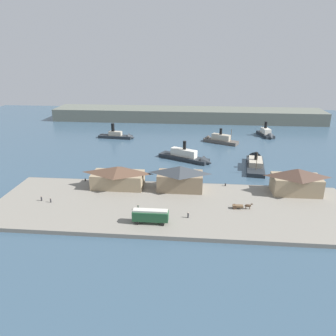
{
  "coord_description": "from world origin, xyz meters",
  "views": [
    {
      "loc": [
        7.28,
        -112.36,
        46.49
      ],
      "look_at": [
        -3.8,
        8.7,
        2.0
      ],
      "focal_mm": 35.06,
      "sensor_mm": 36.0,
      "label": 1
    }
  ],
  "objects_px": {
    "horse_cart": "(242,206)",
    "ferry_approaching_east": "(189,157)",
    "ferry_outer_harbor": "(255,162)",
    "ferry_shed_central_terminal": "(180,178)",
    "ferry_shed_customs_shed": "(297,181)",
    "ferry_approaching_west": "(119,136)",
    "mooring_post_east": "(225,185)",
    "ferry_shed_east_terminal": "(118,177)",
    "pedestrian_by_tram": "(188,215)",
    "pedestrian_near_west_shed": "(138,207)",
    "pedestrian_near_cart": "(51,200)",
    "mooring_post_center_west": "(85,180)",
    "pedestrian_near_east_shed": "(41,199)",
    "street_tram": "(150,215)",
    "ferry_departing_north": "(218,140)",
    "ferry_moored_west": "(267,134)"
  },
  "relations": [
    {
      "from": "horse_cart",
      "to": "mooring_post_east",
      "type": "bearing_deg",
      "value": 101.67
    },
    {
      "from": "ferry_shed_customs_shed",
      "to": "mooring_post_center_west",
      "type": "distance_m",
      "value": 73.18
    },
    {
      "from": "ferry_departing_north",
      "to": "ferry_outer_harbor",
      "type": "distance_m",
      "value": 37.2
    },
    {
      "from": "ferry_shed_customs_shed",
      "to": "ferry_approaching_east",
      "type": "height_order",
      "value": "ferry_shed_customs_shed"
    },
    {
      "from": "pedestrian_near_east_shed",
      "to": "mooring_post_center_west",
      "type": "relative_size",
      "value": 1.81
    },
    {
      "from": "ferry_shed_central_terminal",
      "to": "ferry_shed_customs_shed",
      "type": "height_order",
      "value": "ferry_shed_customs_shed"
    },
    {
      "from": "ferry_approaching_east",
      "to": "ferry_outer_harbor",
      "type": "height_order",
      "value": "ferry_approaching_east"
    },
    {
      "from": "ferry_shed_east_terminal",
      "to": "ferry_moored_west",
      "type": "height_order",
      "value": "ferry_shed_east_terminal"
    },
    {
      "from": "pedestrian_near_west_shed",
      "to": "mooring_post_center_west",
      "type": "height_order",
      "value": "pedestrian_near_west_shed"
    },
    {
      "from": "mooring_post_center_west",
      "to": "horse_cart",
      "type": "bearing_deg",
      "value": -17.61
    },
    {
      "from": "mooring_post_center_west",
      "to": "pedestrian_near_cart",
      "type": "bearing_deg",
      "value": -105.29
    },
    {
      "from": "pedestrian_by_tram",
      "to": "ferry_approaching_west",
      "type": "xyz_separation_m",
      "value": [
        -40.76,
        88.71,
        -0.58
      ]
    },
    {
      "from": "pedestrian_near_cart",
      "to": "mooring_post_east",
      "type": "distance_m",
      "value": 58.2
    },
    {
      "from": "ferry_shed_east_terminal",
      "to": "ferry_approaching_west",
      "type": "bearing_deg",
      "value": 102.97
    },
    {
      "from": "ferry_shed_east_terminal",
      "to": "ferry_outer_harbor",
      "type": "bearing_deg",
      "value": 30.68
    },
    {
      "from": "mooring_post_center_west",
      "to": "mooring_post_east",
      "type": "height_order",
      "value": "same"
    },
    {
      "from": "ferry_shed_central_terminal",
      "to": "ferry_approaching_east",
      "type": "relative_size",
      "value": 0.62
    },
    {
      "from": "mooring_post_east",
      "to": "ferry_approaching_west",
      "type": "height_order",
      "value": "ferry_approaching_west"
    },
    {
      "from": "mooring_post_east",
      "to": "ferry_outer_harbor",
      "type": "bearing_deg",
      "value": 61.46
    },
    {
      "from": "street_tram",
      "to": "horse_cart",
      "type": "distance_m",
      "value": 28.22
    },
    {
      "from": "pedestrian_near_west_shed",
      "to": "ferry_outer_harbor",
      "type": "height_order",
      "value": "ferry_outer_harbor"
    },
    {
      "from": "ferry_shed_east_terminal",
      "to": "street_tram",
      "type": "relative_size",
      "value": 1.81
    },
    {
      "from": "horse_cart",
      "to": "pedestrian_by_tram",
      "type": "xyz_separation_m",
      "value": [
        -15.75,
        -6.99,
        -0.16
      ]
    },
    {
      "from": "street_tram",
      "to": "ferry_departing_north",
      "type": "xyz_separation_m",
      "value": [
        22.8,
        88.85,
        -1.98
      ]
    },
    {
      "from": "ferry_outer_harbor",
      "to": "pedestrian_near_west_shed",
      "type": "bearing_deg",
      "value": -131.49
    },
    {
      "from": "ferry_shed_east_terminal",
      "to": "ferry_shed_central_terminal",
      "type": "relative_size",
      "value": 1.16
    },
    {
      "from": "mooring_post_center_west",
      "to": "ferry_approaching_west",
      "type": "height_order",
      "value": "ferry_approaching_west"
    },
    {
      "from": "pedestrian_near_west_shed",
      "to": "ferry_moored_west",
      "type": "bearing_deg",
      "value": 59.99
    },
    {
      "from": "pedestrian_by_tram",
      "to": "mooring_post_east",
      "type": "xyz_separation_m",
      "value": [
        12.21,
        24.14,
        -0.31
      ]
    },
    {
      "from": "ferry_approaching_east",
      "to": "ferry_departing_north",
      "type": "xyz_separation_m",
      "value": [
        13.97,
        31.05,
        0.02
      ]
    },
    {
      "from": "mooring_post_center_west",
      "to": "ferry_approaching_east",
      "type": "distance_m",
      "value": 47.26
    },
    {
      "from": "ferry_shed_customs_shed",
      "to": "pedestrian_near_west_shed",
      "type": "distance_m",
      "value": 52.71
    },
    {
      "from": "horse_cart",
      "to": "ferry_approaching_east",
      "type": "height_order",
      "value": "ferry_approaching_east"
    },
    {
      "from": "street_tram",
      "to": "horse_cart",
      "type": "xyz_separation_m",
      "value": [
        25.95,
        10.97,
        -1.47
      ]
    },
    {
      "from": "pedestrian_by_tram",
      "to": "pedestrian_near_cart",
      "type": "bearing_deg",
      "value": 172.13
    },
    {
      "from": "ferry_outer_harbor",
      "to": "ferry_approaching_west",
      "type": "bearing_deg",
      "value": 150.3
    },
    {
      "from": "pedestrian_near_cart",
      "to": "pedestrian_near_east_shed",
      "type": "bearing_deg",
      "value": 166.1
    },
    {
      "from": "ferry_shed_east_terminal",
      "to": "mooring_post_east",
      "type": "bearing_deg",
      "value": 6.54
    },
    {
      "from": "ferry_approaching_east",
      "to": "horse_cart",
      "type": "bearing_deg",
      "value": -69.91
    },
    {
      "from": "pedestrian_by_tram",
      "to": "ferry_departing_north",
      "type": "relative_size",
      "value": 0.09
    },
    {
      "from": "pedestrian_near_east_shed",
      "to": "ferry_outer_harbor",
      "type": "relative_size",
      "value": 0.06
    },
    {
      "from": "ferry_shed_customs_shed",
      "to": "mooring_post_center_west",
      "type": "relative_size",
      "value": 17.42
    },
    {
      "from": "pedestrian_near_east_shed",
      "to": "pedestrian_near_cart",
      "type": "height_order",
      "value": "pedestrian_near_east_shed"
    },
    {
      "from": "pedestrian_near_cart",
      "to": "pedestrian_near_west_shed",
      "type": "bearing_deg",
      "value": -5.03
    },
    {
      "from": "ferry_shed_customs_shed",
      "to": "pedestrian_near_east_shed",
      "type": "relative_size",
      "value": 9.63
    },
    {
      "from": "horse_cart",
      "to": "mooring_post_center_west",
      "type": "height_order",
      "value": "horse_cart"
    },
    {
      "from": "ferry_shed_customs_shed",
      "to": "mooring_post_center_west",
      "type": "xyz_separation_m",
      "value": [
        -72.97,
        3.83,
        -3.89
      ]
    },
    {
      "from": "ferry_shed_east_terminal",
      "to": "pedestrian_near_east_shed",
      "type": "distance_m",
      "value": 25.39
    },
    {
      "from": "street_tram",
      "to": "ferry_approaching_west",
      "type": "relative_size",
      "value": 0.48
    },
    {
      "from": "street_tram",
      "to": "pedestrian_near_west_shed",
      "type": "relative_size",
      "value": 5.5
    }
  ]
}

